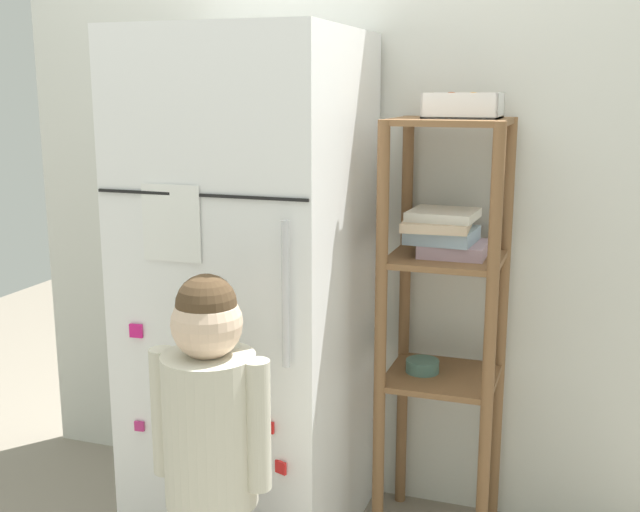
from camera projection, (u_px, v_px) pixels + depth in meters
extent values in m
cube|color=silver|center=(342.00, 201.00, 2.65)|extent=(2.40, 0.03, 2.09)
cube|color=white|center=(253.00, 294.00, 2.43)|extent=(0.62, 0.66, 1.59)
cube|color=black|center=(199.00, 195.00, 2.05)|extent=(0.61, 0.01, 0.01)
cylinder|color=silver|center=(285.00, 295.00, 2.00)|extent=(0.02, 0.02, 0.39)
cube|color=white|center=(171.00, 223.00, 2.09)|extent=(0.17, 0.01, 0.21)
cube|color=#DC1A77|center=(136.00, 331.00, 2.19)|extent=(0.04, 0.01, 0.04)
cube|color=gold|center=(161.00, 432.00, 2.23)|extent=(0.03, 0.01, 0.03)
cube|color=red|center=(281.00, 467.00, 2.13)|extent=(0.04, 0.02, 0.04)
cube|color=red|center=(268.00, 427.00, 2.11)|extent=(0.03, 0.01, 0.03)
cube|color=#C32C74|center=(139.00, 426.00, 2.25)|extent=(0.03, 0.01, 0.03)
cube|color=#EF4141|center=(170.00, 388.00, 2.19)|extent=(0.03, 0.01, 0.03)
cylinder|color=beige|center=(210.00, 429.00, 1.93)|extent=(0.23, 0.23, 0.39)
sphere|color=beige|center=(221.00, 350.00, 1.95)|extent=(0.10, 0.10, 0.10)
sphere|color=beige|center=(207.00, 324.00, 1.87)|extent=(0.17, 0.17, 0.17)
sphere|color=#4C3823|center=(206.00, 304.00, 1.86)|extent=(0.15, 0.15, 0.15)
cylinder|color=beige|center=(164.00, 411.00, 1.96)|extent=(0.06, 0.06, 0.33)
cylinder|color=beige|center=(258.00, 425.00, 1.88)|extent=(0.06, 0.06, 0.33)
cylinder|color=brown|center=(380.00, 347.00, 2.32)|extent=(0.04, 0.04, 1.33)
cylinder|color=brown|center=(489.00, 359.00, 2.22)|extent=(0.04, 0.04, 1.33)
cylinder|color=brown|center=(404.00, 318.00, 2.61)|extent=(0.04, 0.04, 1.33)
cylinder|color=brown|center=(501.00, 327.00, 2.51)|extent=(0.04, 0.04, 1.33)
cube|color=brown|center=(451.00, 121.00, 2.28)|extent=(0.34, 0.33, 0.02)
cube|color=brown|center=(446.00, 259.00, 2.37)|extent=(0.34, 0.33, 0.02)
cube|color=brown|center=(442.00, 377.00, 2.45)|extent=(0.34, 0.33, 0.02)
cube|color=#B293A3|center=(454.00, 249.00, 2.37)|extent=(0.20, 0.19, 0.04)
cube|color=#99B2C6|center=(442.00, 235.00, 2.37)|extent=(0.21, 0.21, 0.04)
cube|color=#C6AD8E|center=(437.00, 225.00, 2.34)|extent=(0.21, 0.21, 0.03)
cube|color=silver|center=(443.00, 215.00, 2.36)|extent=(0.20, 0.20, 0.03)
cylinder|color=#4C7266|center=(422.00, 366.00, 2.46)|extent=(0.10, 0.10, 0.04)
cube|color=white|center=(463.00, 117.00, 2.28)|extent=(0.22, 0.17, 0.01)
cube|color=white|center=(459.00, 106.00, 2.20)|extent=(0.22, 0.01, 0.07)
cube|color=white|center=(467.00, 105.00, 2.35)|extent=(0.22, 0.01, 0.07)
cube|color=white|center=(427.00, 105.00, 2.31)|extent=(0.01, 0.17, 0.07)
cube|color=white|center=(500.00, 106.00, 2.24)|extent=(0.01, 0.17, 0.07)
sphere|color=#93310C|center=(451.00, 104.00, 2.27)|extent=(0.07, 0.07, 0.07)
sphere|color=#B0331A|center=(473.00, 105.00, 2.24)|extent=(0.06, 0.06, 0.06)
sphere|color=orange|center=(473.00, 104.00, 2.27)|extent=(0.07, 0.07, 0.07)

